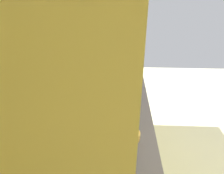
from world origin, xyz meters
TOP-DOWN VIEW (x-y plane):
  - ground_plane at (0.00, 0.00)m, footprint 6.62×6.62m
  - wall_back at (0.00, 1.52)m, footprint 4.26×0.12m
  - counter_run at (-0.40, 1.16)m, footprint 3.32×0.62m
  - upper_cabinets at (-0.40, 1.29)m, footprint 2.23×0.34m
  - oven_range at (1.56, 1.16)m, footprint 0.61×0.61m
  - microwave at (0.53, 1.18)m, footprint 0.47×0.36m
  - bowl at (-0.51, 1.08)m, footprint 0.18×0.18m

SIDE VIEW (x-z plane):
  - ground_plane at x=0.00m, z-range 0.00..0.00m
  - counter_run at x=-0.40m, z-range 0.00..0.89m
  - oven_range at x=1.56m, z-range -0.07..1.00m
  - bowl at x=-0.51m, z-range 0.90..0.95m
  - microwave at x=0.53m, z-range 0.89..1.15m
  - wall_back at x=0.00m, z-range 0.00..2.63m
  - upper_cabinets at x=-0.40m, z-range 1.53..2.23m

